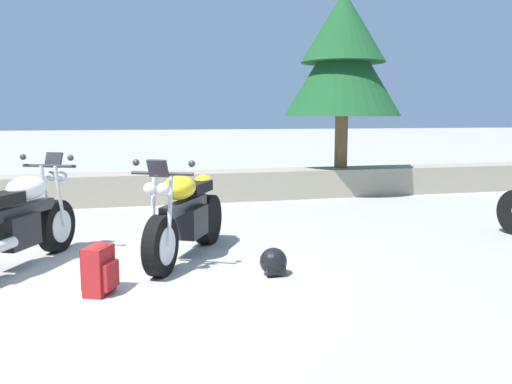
% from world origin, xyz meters
% --- Properties ---
extents(ground_plane, '(120.00, 120.00, 0.00)m').
position_xyz_m(ground_plane, '(0.00, 0.00, 0.00)').
color(ground_plane, '#A3A099').
extents(stone_wall, '(36.00, 0.80, 0.55)m').
position_xyz_m(stone_wall, '(0.00, 4.80, 0.28)').
color(stone_wall, gray).
rests_on(stone_wall, ground).
extents(motorcycle_white_near_left, '(1.12, 1.92, 1.18)m').
position_xyz_m(motorcycle_white_near_left, '(-1.08, 0.73, 0.49)').
color(motorcycle_white_near_left, black).
rests_on(motorcycle_white_near_left, ground).
extents(motorcycle_yellow_centre, '(1.18, 1.89, 1.18)m').
position_xyz_m(motorcycle_yellow_centre, '(0.67, 0.66, 0.49)').
color(motorcycle_yellow_centre, black).
rests_on(motorcycle_yellow_centre, ground).
extents(rider_backpack, '(0.33, 0.35, 0.47)m').
position_xyz_m(rider_backpack, '(-0.24, -0.37, 0.24)').
color(rider_backpack, '#A31E1E').
rests_on(rider_backpack, ground).
extents(rider_helmet, '(0.28, 0.28, 0.28)m').
position_xyz_m(rider_helmet, '(1.44, -0.22, 0.14)').
color(rider_helmet, black).
rests_on(rider_helmet, ground).
extents(pine_tree_mid_left, '(2.35, 2.35, 3.49)m').
position_xyz_m(pine_tree_mid_left, '(4.39, 4.88, 2.76)').
color(pine_tree_mid_left, brown).
rests_on(pine_tree_mid_left, stone_wall).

